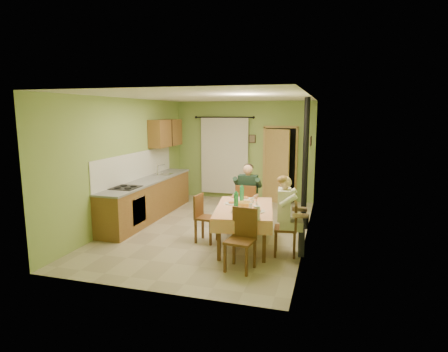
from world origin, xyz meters
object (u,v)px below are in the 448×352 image
(chair_far, at_px, (247,216))
(man_far, at_px, (248,189))
(stove_flue, at_px, (305,182))
(chair_left, at_px, (206,227))
(dining_table, at_px, (244,227))
(chair_near, at_px, (240,252))
(chair_right, at_px, (286,239))
(man_right, at_px, (286,206))

(chair_far, distance_m, man_far, 0.59)
(stove_flue, bearing_deg, man_far, -158.17)
(chair_left, xyz_separation_m, man_far, (0.61, 0.97, 0.59))
(chair_far, relative_size, man_far, 0.72)
(chair_far, bearing_deg, chair_left, -122.80)
(dining_table, relative_size, chair_near, 1.90)
(dining_table, relative_size, stove_flue, 0.66)
(chair_far, height_order, man_far, man_far)
(chair_far, height_order, chair_left, chair_far)
(chair_left, bearing_deg, chair_near, 47.40)
(chair_left, bearing_deg, stove_flue, 135.55)
(chair_right, height_order, man_far, man_far)
(chair_far, bearing_deg, man_far, 90.00)
(chair_right, height_order, stove_flue, stove_flue)
(chair_far, xyz_separation_m, chair_near, (0.35, -2.05, -0.00))
(man_far, height_order, man_right, same)
(chair_near, distance_m, man_right, 1.19)
(chair_near, height_order, chair_right, chair_near)
(chair_near, relative_size, stove_flue, 0.35)
(chair_right, xyz_separation_m, man_right, (-0.01, -0.00, 0.59))
(man_far, xyz_separation_m, man_right, (0.96, -1.23, 0.00))
(dining_table, distance_m, man_right, 0.96)
(chair_near, distance_m, chair_left, 1.46)
(man_far, relative_size, man_right, 1.00)
(chair_left, xyz_separation_m, man_right, (1.56, -0.26, 0.59))
(chair_near, relative_size, man_far, 0.71)
(chair_right, relative_size, man_far, 0.67)
(chair_near, height_order, stove_flue, stove_flue)
(chair_far, height_order, man_right, man_right)
(man_right, bearing_deg, chair_left, 74.43)
(man_far, relative_size, stove_flue, 0.50)
(man_far, bearing_deg, man_right, -52.59)
(man_far, distance_m, stove_flue, 1.24)
(chair_near, xyz_separation_m, man_far, (-0.35, 2.07, 0.59))
(chair_left, relative_size, man_right, 0.67)
(chair_far, relative_size, chair_left, 1.08)
(chair_near, bearing_deg, man_far, -72.12)
(chair_left, distance_m, man_right, 1.69)
(chair_near, xyz_separation_m, man_right, (0.61, 0.84, 0.59))
(chair_near, relative_size, chair_left, 1.06)
(chair_right, bearing_deg, man_far, 32.16)
(man_far, height_order, stove_flue, stove_flue)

